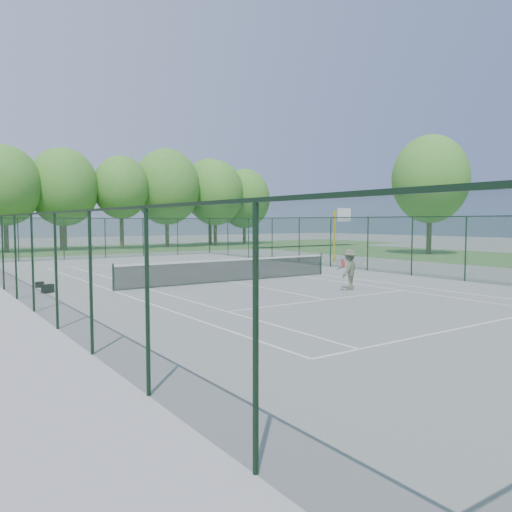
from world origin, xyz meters
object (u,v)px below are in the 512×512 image
(tennis_net, at_px, (231,269))
(tennis_player, at_px, (349,270))
(sports_bag_a, at_px, (48,289))
(basketball_goal, at_px, (340,224))

(tennis_net, distance_m, tennis_player, 5.61)
(sports_bag_a, bearing_deg, basketball_goal, -12.09)
(tennis_net, distance_m, sports_bag_a, 7.82)
(basketball_goal, bearing_deg, tennis_player, -132.59)
(sports_bag_a, distance_m, tennis_player, 11.90)
(tennis_net, height_order, basketball_goal, basketball_goal)
(basketball_goal, relative_size, sports_bag_a, 8.65)
(tennis_net, height_order, sports_bag_a, tennis_net)
(sports_bag_a, xyz_separation_m, tennis_player, (10.24, -6.03, 0.66))
(basketball_goal, height_order, sports_bag_a, basketball_goal)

